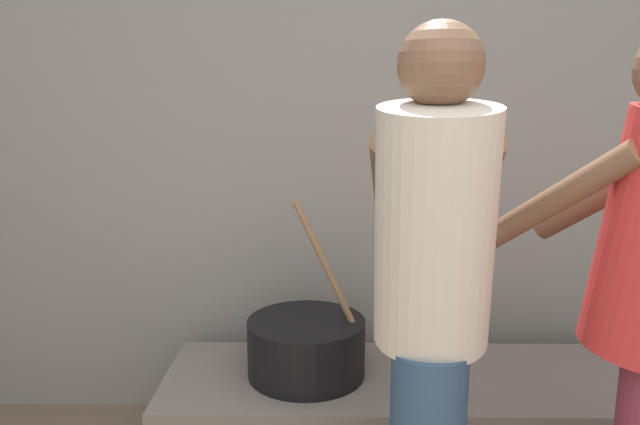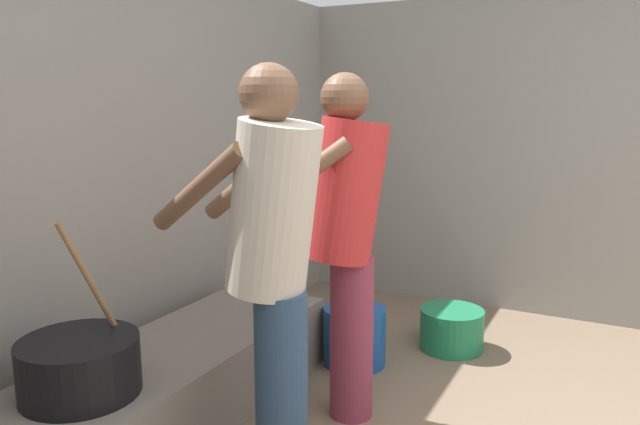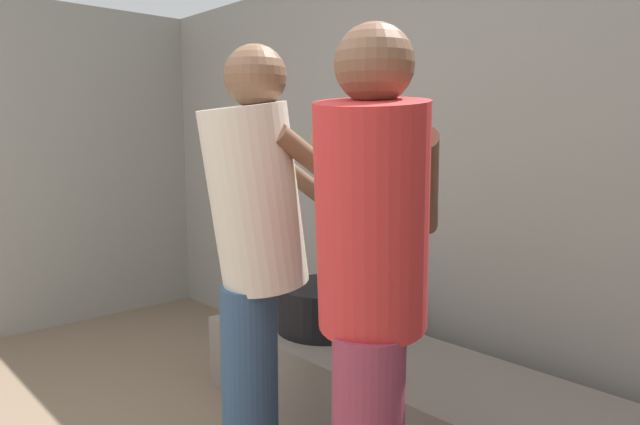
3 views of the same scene
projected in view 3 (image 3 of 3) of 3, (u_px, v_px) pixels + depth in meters
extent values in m
cube|color=gray|center=(455.00, 180.00, 2.70)|extent=(5.18, 0.20, 2.14)
cube|color=slate|center=(392.00, 397.00, 2.41)|extent=(1.94, 0.60, 0.36)
cylinder|color=black|center=(324.00, 307.00, 2.70)|extent=(0.44, 0.44, 0.22)
cylinder|color=#937047|center=(335.00, 246.00, 2.60)|extent=(0.26, 0.05, 0.51)
cylinder|color=navy|center=(250.00, 392.00, 2.01)|extent=(0.20, 0.20, 0.76)
cylinder|color=beige|center=(254.00, 197.00, 1.94)|extent=(0.35, 0.42, 0.65)
sphere|color=brown|center=(255.00, 76.00, 1.89)|extent=(0.21, 0.21, 0.21)
cylinder|color=brown|center=(333.00, 177.00, 1.95)|extent=(0.14, 0.47, 0.36)
cylinder|color=brown|center=(292.00, 173.00, 2.17)|extent=(0.14, 0.47, 0.36)
cylinder|color=red|center=(372.00, 219.00, 1.50)|extent=(0.47, 0.49, 0.65)
sphere|color=brown|center=(374.00, 64.00, 1.46)|extent=(0.21, 0.21, 0.21)
cylinder|color=brown|center=(427.00, 187.00, 1.69)|extent=(0.33, 0.42, 0.35)
cylinder|color=brown|center=(337.00, 185.00, 1.75)|extent=(0.33, 0.42, 0.35)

